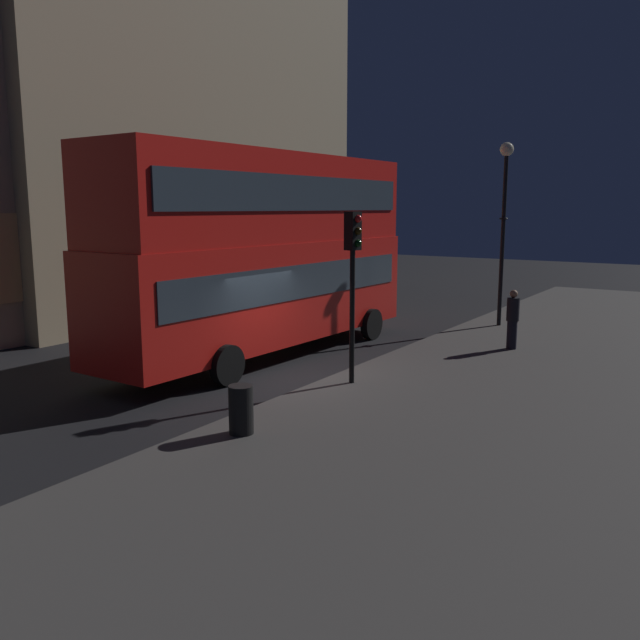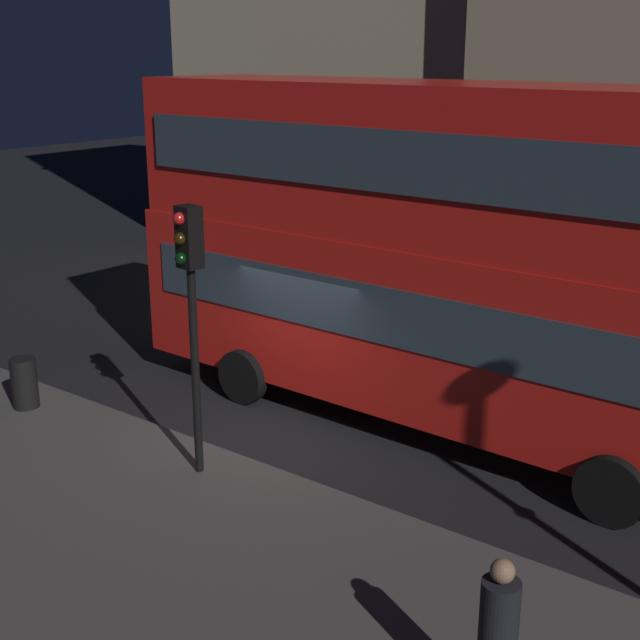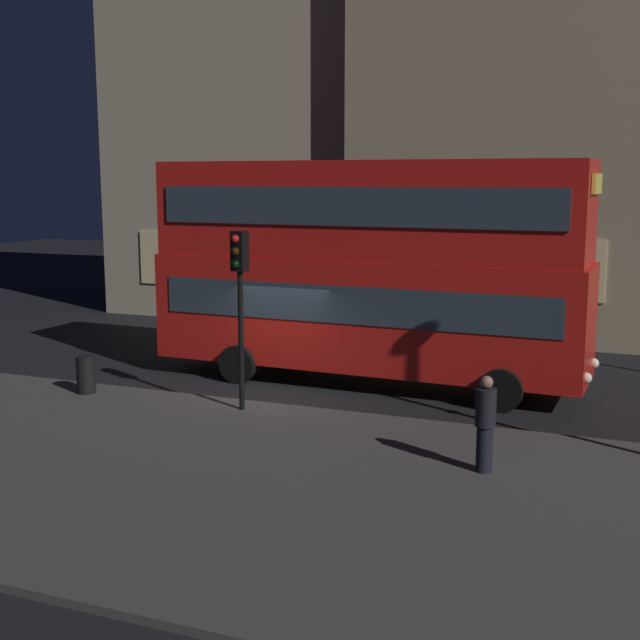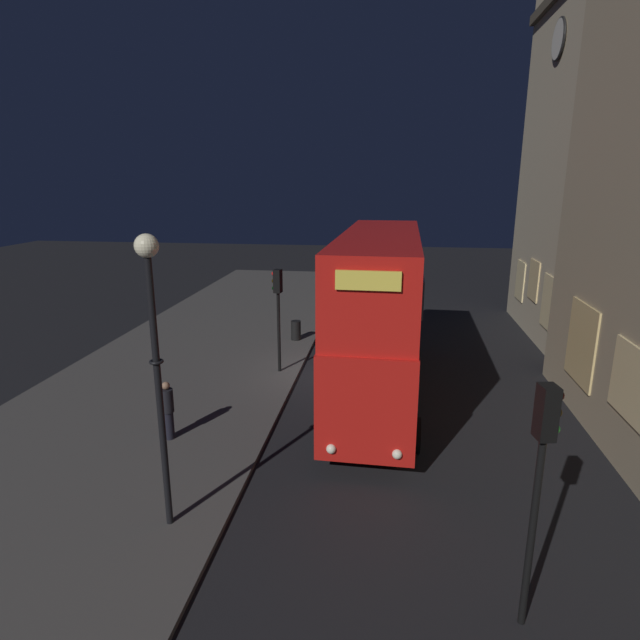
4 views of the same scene
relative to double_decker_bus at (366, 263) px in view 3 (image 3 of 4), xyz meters
name	(u,v)px [view 3 (image 3 of 4)]	position (x,y,z in m)	size (l,w,h in m)	color
ground_plane	(268,396)	(-1.75, -2.03, -3.05)	(80.00, 80.00, 0.00)	black
sidewalk_slab	(138,465)	(-1.75, -7.46, -2.99)	(44.00, 9.00, 0.12)	#423F3D
building_with_clock	(294,67)	(-6.72, 10.90, 6.26)	(12.37, 8.26, 18.63)	tan
double_decker_bus	(366,263)	(0.00, 0.00, 0.00)	(10.98, 2.99, 5.53)	red
traffic_light_near_kerb	(240,282)	(-1.59, -3.72, -0.13)	(0.35, 0.38, 3.89)	black
pedestrian	(485,423)	(4.09, -5.66, -2.07)	(0.36, 0.36, 1.69)	black
litter_bin	(86,375)	(-5.64, -3.80, -2.50)	(0.44, 0.44, 0.88)	black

